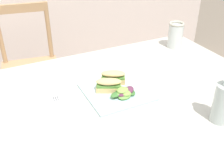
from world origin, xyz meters
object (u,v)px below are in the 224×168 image
object	(u,v)px
chair_wooden_far	(30,68)
plate_lunch	(116,92)
sandwich_half_back	(113,77)
fork_on_napkin	(59,107)
bottle_cold_brew	(223,104)
mason_jar_iced_tea	(175,36)
dining_table	(121,119)
sandwich_half_front	(109,85)

from	to	relation	value
chair_wooden_far	plate_lunch	distance (m)	1.03
sandwich_half_back	fork_on_napkin	bearing A→B (deg)	-165.82
bottle_cold_brew	mason_jar_iced_tea	bearing A→B (deg)	67.03
dining_table	sandwich_half_front	xyz separation A→B (m)	(-0.04, 0.05, 0.16)
sandwich_half_back	mason_jar_iced_tea	bearing A→B (deg)	23.72
sandwich_half_back	bottle_cold_brew	size ratio (longest dim) A/B	0.56
sandwich_half_front	fork_on_napkin	xyz separation A→B (m)	(-0.22, -0.02, -0.03)
dining_table	sandwich_half_front	bearing A→B (deg)	126.48
sandwich_half_back	fork_on_napkin	size ratio (longest dim) A/B	0.62
plate_lunch	sandwich_half_back	bearing A→B (deg)	74.06
chair_wooden_far	sandwich_half_front	world-z (taller)	chair_wooden_far
chair_wooden_far	sandwich_half_back	xyz separation A→B (m)	(0.22, -0.90, 0.33)
bottle_cold_brew	mason_jar_iced_tea	xyz separation A→B (m)	(0.26, 0.61, -0.01)
fork_on_napkin	mason_jar_iced_tea	distance (m)	0.81
dining_table	mason_jar_iced_tea	bearing A→B (deg)	32.33
dining_table	mason_jar_iced_tea	world-z (taller)	mason_jar_iced_tea
plate_lunch	sandwich_half_front	distance (m)	0.05
mason_jar_iced_tea	fork_on_napkin	bearing A→B (deg)	-159.52
chair_wooden_far	plate_lunch	world-z (taller)	chair_wooden_far
fork_on_napkin	bottle_cold_brew	xyz separation A→B (m)	(0.50, -0.32, 0.07)
chair_wooden_far	plate_lunch	xyz separation A→B (m)	(0.20, -0.97, 0.30)
fork_on_napkin	mason_jar_iced_tea	bearing A→B (deg)	20.48
plate_lunch	mason_jar_iced_tea	world-z (taller)	mason_jar_iced_tea
chair_wooden_far	sandwich_half_front	bearing A→B (deg)	-79.57
plate_lunch	bottle_cold_brew	size ratio (longest dim) A/B	1.24
bottle_cold_brew	fork_on_napkin	bearing A→B (deg)	147.10
chair_wooden_far	dining_table	bearing A→B (deg)	-78.05
fork_on_napkin	mason_jar_iced_tea	size ratio (longest dim) A/B	1.31
plate_lunch	fork_on_napkin	bearing A→B (deg)	-179.50
plate_lunch	fork_on_napkin	world-z (taller)	plate_lunch
chair_wooden_far	plate_lunch	bearing A→B (deg)	-78.12
sandwich_half_front	bottle_cold_brew	world-z (taller)	bottle_cold_brew
dining_table	plate_lunch	bearing A→B (deg)	103.68
sandwich_half_front	fork_on_napkin	world-z (taller)	sandwich_half_front
chair_wooden_far	sandwich_half_back	distance (m)	0.98
dining_table	fork_on_napkin	size ratio (longest dim) A/B	7.00
chair_wooden_far	fork_on_napkin	size ratio (longest dim) A/B	4.68
chair_wooden_far	fork_on_napkin	world-z (taller)	chair_wooden_far
sandwich_half_back	mason_jar_iced_tea	world-z (taller)	mason_jar_iced_tea
sandwich_half_front	sandwich_half_back	size ratio (longest dim) A/B	1.00
sandwich_half_back	mason_jar_iced_tea	distance (m)	0.54
plate_lunch	sandwich_half_back	xyz separation A→B (m)	(0.02, 0.07, 0.03)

